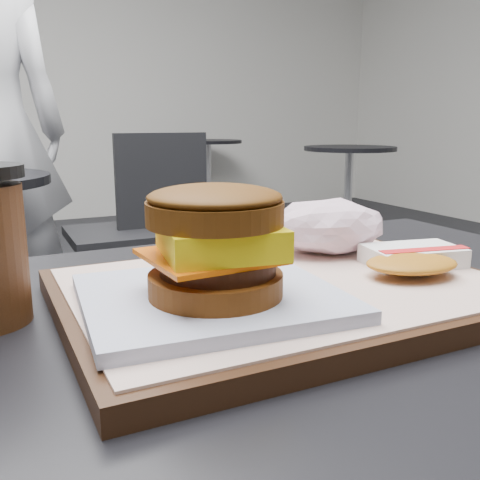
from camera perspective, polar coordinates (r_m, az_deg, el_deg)
name	(u,v)px	position (r m, az deg, el deg)	size (l,w,h in m)	color
serving_tray	(285,292)	(0.47, 4.85, -5.56)	(0.38, 0.28, 0.02)	black
breakfast_sandwich	(215,256)	(0.40, -2.74, -1.69)	(0.20, 0.18, 0.09)	silver
hash_brown	(412,259)	(0.53, 17.90, -1.94)	(0.13, 0.10, 0.02)	white
crumpled_wrapper	(328,226)	(0.58, 9.40, 1.50)	(0.13, 0.10, 0.06)	white
neighbor_chair	(136,222)	(2.31, -11.07, 1.93)	(0.60, 0.42, 0.88)	#A6A6AB
bg_table_near	(349,172)	(4.00, 11.53, 7.07)	(0.66, 0.66, 0.75)	black
bg_table_far	(208,160)	(5.28, -3.43, 8.57)	(0.66, 0.66, 0.75)	black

